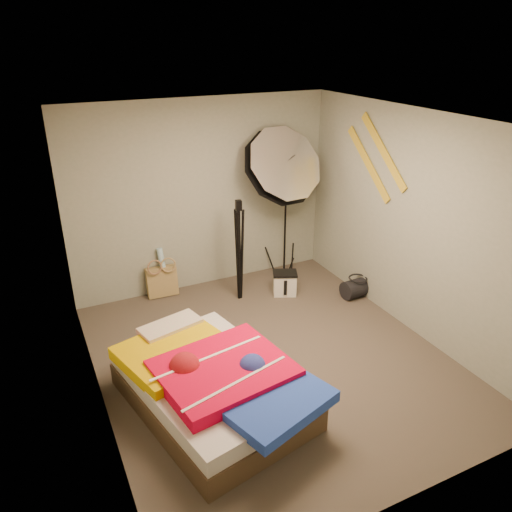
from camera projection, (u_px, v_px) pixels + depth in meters
floor at (272, 359)px, 5.36m from camera, size 4.00×4.00×0.00m
ceiling at (276, 121)px, 4.32m from camera, size 4.00×4.00×0.00m
wall_back at (202, 196)px, 6.48m from camera, size 3.50×0.00×3.50m
wall_front at (418, 366)px, 3.20m from camera, size 3.50×0.00×3.50m
wall_left at (87, 290)px, 4.15m from camera, size 0.00×4.00×4.00m
wall_right at (413, 225)px, 5.54m from camera, size 0.00×4.00×4.00m
tote_bag at (162, 281)px, 6.57m from camera, size 0.41×0.19×0.41m
wrapping_roll at (164, 272)px, 6.53m from camera, size 0.14×0.20×0.66m
camera_case at (285, 284)px, 6.62m from camera, size 0.35×0.31×0.29m
duffel_bag at (357, 288)px, 6.57m from camera, size 0.42×0.27×0.25m
wall_stripe_upper at (383, 151)px, 5.73m from camera, size 0.02×0.91×0.78m
wall_stripe_lower at (368, 164)px, 6.02m from camera, size 0.02×0.91×0.78m
bed at (213, 383)px, 4.59m from camera, size 1.64×2.08×0.52m
photo_umbrella at (280, 168)px, 6.42m from camera, size 1.29×0.93×2.24m
camera_tripod at (239, 244)px, 6.26m from camera, size 0.09×0.09×1.34m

